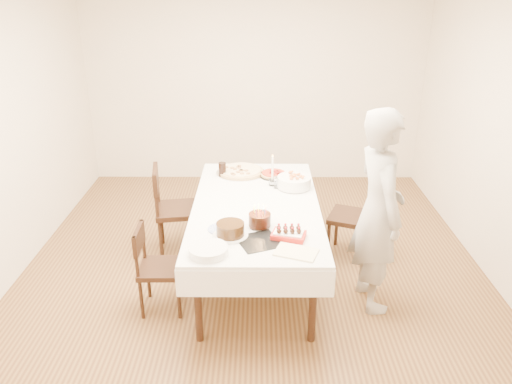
{
  "coord_description": "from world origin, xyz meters",
  "views": [
    {
      "loc": [
        0.05,
        -4.18,
        2.64
      ],
      "look_at": [
        0.03,
        -0.07,
        0.87
      ],
      "focal_mm": 35.0,
      "sensor_mm": 36.0,
      "label": 1
    }
  ],
  "objects_px": {
    "chair_right_savory": "(351,217)",
    "pizza_pepperoni": "(273,174)",
    "taper_candle": "(272,170)",
    "dining_table": "(256,241)",
    "layer_cake": "(230,230)",
    "person": "(378,211)",
    "birthday_cake": "(260,216)",
    "chair_left_savory": "(178,210)",
    "pizza_white": "(241,171)",
    "pasta_bowl": "(294,182)",
    "strawberry_box": "(289,234)",
    "cola_glass": "(222,169)",
    "chair_left_dessert": "(161,268)"
  },
  "relations": [
    {
      "from": "dining_table",
      "to": "taper_candle",
      "type": "height_order",
      "value": "taper_candle"
    },
    {
      "from": "chair_right_savory",
      "to": "birthday_cake",
      "type": "height_order",
      "value": "birthday_cake"
    },
    {
      "from": "birthday_cake",
      "to": "chair_left_savory",
      "type": "bearing_deg",
      "value": 132.4
    },
    {
      "from": "pasta_bowl",
      "to": "pizza_white",
      "type": "bearing_deg",
      "value": 143.83
    },
    {
      "from": "person",
      "to": "chair_right_savory",
      "type": "bearing_deg",
      "value": -4.46
    },
    {
      "from": "layer_cake",
      "to": "strawberry_box",
      "type": "height_order",
      "value": "layer_cake"
    },
    {
      "from": "dining_table",
      "to": "strawberry_box",
      "type": "height_order",
      "value": "strawberry_box"
    },
    {
      "from": "chair_left_dessert",
      "to": "pizza_pepperoni",
      "type": "xyz_separation_m",
      "value": [
        0.97,
        1.2,
        0.38
      ]
    },
    {
      "from": "dining_table",
      "to": "pizza_pepperoni",
      "type": "bearing_deg",
      "value": 75.7
    },
    {
      "from": "chair_right_savory",
      "to": "person",
      "type": "bearing_deg",
      "value": -64.24
    },
    {
      "from": "person",
      "to": "pizza_pepperoni",
      "type": "distance_m",
      "value": 1.38
    },
    {
      "from": "layer_cake",
      "to": "pizza_pepperoni",
      "type": "bearing_deg",
      "value": 73.79
    },
    {
      "from": "chair_left_dessert",
      "to": "strawberry_box",
      "type": "height_order",
      "value": "strawberry_box"
    },
    {
      "from": "chair_right_savory",
      "to": "birthday_cake",
      "type": "bearing_deg",
      "value": -117.07
    },
    {
      "from": "cola_glass",
      "to": "taper_candle",
      "type": "bearing_deg",
      "value": -25.56
    },
    {
      "from": "chair_left_savory",
      "to": "birthday_cake",
      "type": "relative_size",
      "value": 5.15
    },
    {
      "from": "chair_left_savory",
      "to": "pizza_pepperoni",
      "type": "relative_size",
      "value": 3.26
    },
    {
      "from": "person",
      "to": "layer_cake",
      "type": "relative_size",
      "value": 6.14
    },
    {
      "from": "chair_left_savory",
      "to": "cola_glass",
      "type": "relative_size",
      "value": 6.58
    },
    {
      "from": "dining_table",
      "to": "chair_right_savory",
      "type": "bearing_deg",
      "value": 21.38
    },
    {
      "from": "pizza_pepperoni",
      "to": "cola_glass",
      "type": "relative_size",
      "value": 2.02
    },
    {
      "from": "chair_left_savory",
      "to": "pasta_bowl",
      "type": "relative_size",
      "value": 2.89
    },
    {
      "from": "chair_right_savory",
      "to": "birthday_cake",
      "type": "relative_size",
      "value": 4.82
    },
    {
      "from": "person",
      "to": "pizza_pepperoni",
      "type": "bearing_deg",
      "value": 28.44
    },
    {
      "from": "pizza_white",
      "to": "layer_cake",
      "type": "bearing_deg",
      "value": -91.52
    },
    {
      "from": "pizza_pepperoni",
      "to": "cola_glass",
      "type": "bearing_deg",
      "value": 179.14
    },
    {
      "from": "birthday_cake",
      "to": "cola_glass",
      "type": "bearing_deg",
      "value": 108.61
    },
    {
      "from": "pizza_white",
      "to": "pasta_bowl",
      "type": "height_order",
      "value": "pasta_bowl"
    },
    {
      "from": "pizza_pepperoni",
      "to": "person",
      "type": "bearing_deg",
      "value": -52.79
    },
    {
      "from": "chair_left_savory",
      "to": "pasta_bowl",
      "type": "distance_m",
      "value": 1.21
    },
    {
      "from": "chair_left_savory",
      "to": "pizza_pepperoni",
      "type": "distance_m",
      "value": 1.04
    },
    {
      "from": "pasta_bowl",
      "to": "cola_glass",
      "type": "xyz_separation_m",
      "value": [
        -0.72,
        0.31,
        0.01
      ]
    },
    {
      "from": "chair_left_savory",
      "to": "taper_candle",
      "type": "distance_m",
      "value": 1.05
    },
    {
      "from": "taper_candle",
      "to": "dining_table",
      "type": "bearing_deg",
      "value": -109.12
    },
    {
      "from": "strawberry_box",
      "to": "layer_cake",
      "type": "bearing_deg",
      "value": 176.42
    },
    {
      "from": "chair_right_savory",
      "to": "pizza_pepperoni",
      "type": "distance_m",
      "value": 0.9
    },
    {
      "from": "layer_cake",
      "to": "strawberry_box",
      "type": "relative_size",
      "value": 1.1
    },
    {
      "from": "chair_right_savory",
      "to": "taper_candle",
      "type": "bearing_deg",
      "value": -164.77
    },
    {
      "from": "chair_right_savory",
      "to": "pasta_bowl",
      "type": "distance_m",
      "value": 0.69
    },
    {
      "from": "chair_right_savory",
      "to": "strawberry_box",
      "type": "relative_size",
      "value": 3.41
    },
    {
      "from": "pizza_white",
      "to": "cola_glass",
      "type": "xyz_separation_m",
      "value": [
        -0.19,
        -0.08,
        0.05
      ]
    },
    {
      "from": "layer_cake",
      "to": "chair_left_dessert",
      "type": "bearing_deg",
      "value": 171.13
    },
    {
      "from": "person",
      "to": "birthday_cake",
      "type": "relative_size",
      "value": 9.52
    },
    {
      "from": "taper_candle",
      "to": "birthday_cake",
      "type": "relative_size",
      "value": 1.77
    },
    {
      "from": "chair_left_savory",
      "to": "pasta_bowl",
      "type": "bearing_deg",
      "value": 167.21
    },
    {
      "from": "pizza_white",
      "to": "pizza_pepperoni",
      "type": "distance_m",
      "value": 0.35
    },
    {
      "from": "person",
      "to": "chair_left_savory",
      "type": "bearing_deg",
      "value": 55.56
    },
    {
      "from": "person",
      "to": "pasta_bowl",
      "type": "distance_m",
      "value": 1.02
    },
    {
      "from": "dining_table",
      "to": "person",
      "type": "distance_m",
      "value": 1.19
    },
    {
      "from": "person",
      "to": "taper_candle",
      "type": "distance_m",
      "value": 1.21
    }
  ]
}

